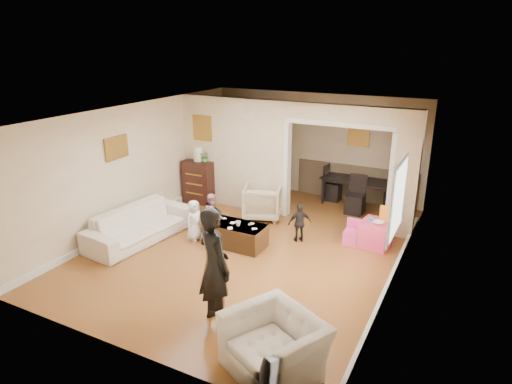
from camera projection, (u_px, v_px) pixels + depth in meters
The scene contains 27 objects.
floor at pixel (251, 245), 8.75m from camera, with size 7.00×7.00×0.00m, color #A7622B.
partition_left at pixel (235, 153), 10.43m from camera, with size 2.75×0.18×2.60m, color beige.
partition_right at pixel (404, 175), 8.77m from camera, with size 0.55×0.18×2.60m, color beige.
partition_header at pixel (340, 113), 9.00m from camera, with size 2.22×0.18×0.35m, color beige.
window_pane at pixel (398, 199), 6.73m from camera, with size 0.03×0.95×1.10m, color white.
framed_art_partition at pixel (202, 128), 10.53m from camera, with size 0.45×0.03×0.55m, color brown.
framed_art_sofa_wall at pixel (116, 148), 8.83m from camera, with size 0.03×0.55×0.40m, color brown.
framed_art_alcove at pixel (359, 134), 10.61m from camera, with size 0.45×0.03×0.55m, color brown.
sofa at pixel (140, 224), 8.90m from camera, with size 2.27×0.89×0.66m, color beige.
armchair_back at pixel (262, 202), 10.00m from camera, with size 0.80×0.83×0.75m, color #C8B58B.
armchair_front at pixel (274, 346), 5.34m from camera, with size 1.11×0.97×0.72m, color beige.
dresser at pixel (199, 182), 10.92m from camera, with size 0.77×0.43×1.05m, color black.
table_lamp at pixel (198, 154), 10.69m from camera, with size 0.22×0.22×0.36m, color beige.
potted_plant at pixel (205, 156), 10.62m from camera, with size 0.24×0.21×0.27m, color #3D7735.
coffee_table at pixel (235, 235), 8.69m from camera, with size 1.20×0.60×0.45m, color #3D2413.
coffee_cup at pixel (238, 224), 8.51m from camera, with size 0.10×0.10×0.09m, color silver.
play_table at pixel (376, 234), 8.62m from camera, with size 0.55×0.55×0.53m, color #EB3E6C.
cereal_box at pixel (385, 213), 8.52m from camera, with size 0.20×0.07×0.30m, color gold.
cyan_cup at pixel (371, 219), 8.52m from camera, with size 0.08×0.08×0.08m, color #29C6CF.
toy_block at pixel (372, 217), 8.68m from camera, with size 0.08×0.06×0.05m, color red.
play_bowl at pixel (378, 223), 8.40m from camera, with size 0.21×0.21×0.05m, color silver.
dining_table at pixel (362, 192), 10.80m from camera, with size 1.90×1.06×0.67m, color black.
adult_person at pixel (214, 267), 6.12m from camera, with size 0.64×0.42×1.76m, color black.
child_kneel_a at pixel (194, 220), 8.87m from camera, with size 0.41×0.27×0.84m, color white.
child_kneel_b at pixel (213, 214), 9.17m from camera, with size 0.42×0.33×0.87m, color pink.
child_toddler at pixel (300, 223), 8.81m from camera, with size 0.46×0.19×0.79m, color black.
craft_papers at pixel (236, 224), 8.60m from camera, with size 0.99×0.51×0.00m.
Camera 1 is at (3.70, -7.01, 3.85)m, focal length 31.20 mm.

